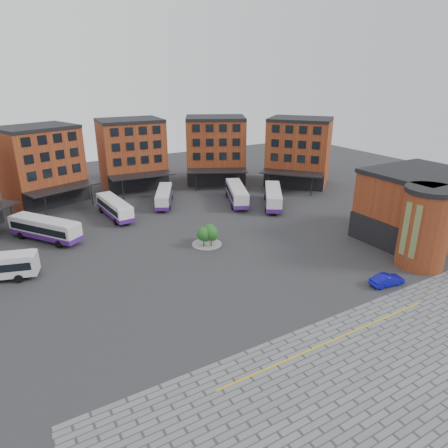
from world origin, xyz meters
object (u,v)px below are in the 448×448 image
bus_c (114,208)px  bus_e (237,194)px  tree_island (208,234)px  bus_b (45,229)px  blue_car (387,280)px  bus_f (273,197)px  bus_d (164,196)px

bus_c → bus_e: bearing=-13.7°
tree_island → bus_b: bus_b is taller
bus_e → blue_car: (-1.47, -36.24, -1.17)m
bus_e → bus_c: bearing=-166.1°
bus_e → blue_car: bearing=-68.7°
bus_e → bus_f: (4.89, -5.13, -0.02)m
tree_island → bus_e: (14.31, 15.12, 0.09)m
bus_b → bus_f: bearing=-41.0°
tree_island → blue_car: tree_island is taller
bus_c → bus_d: bus_c is taller
bus_d → blue_car: 43.80m
bus_b → bus_f: 39.75m
bus_b → bus_d: bus_b is taller
bus_b → blue_car: size_ratio=2.71×
bus_b → bus_e: bus_e is taller
bus_f → bus_e: bearing=168.3°
tree_island → bus_d: size_ratio=0.41×
tree_island → blue_car: (12.85, -21.12, -1.08)m
bus_b → bus_e: (34.64, 1.01, 0.02)m
tree_island → bus_f: 21.65m
bus_c → bus_d: (10.16, 2.23, -0.10)m
bus_e → bus_b: bearing=-154.7°
tree_island → blue_car: bearing=-58.7°
bus_e → bus_f: bearing=-22.8°
bus_c → bus_e: bus_e is taller
bus_d → bus_f: bus_f is taller
bus_b → bus_c: bus_b is taller
tree_island → bus_b: size_ratio=0.38×
bus_d → bus_f: 20.77m
bus_d → bus_e: size_ratio=0.88×
bus_c → bus_d: bearing=8.4°
tree_island → bus_b: (-20.33, 14.12, 0.08)m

